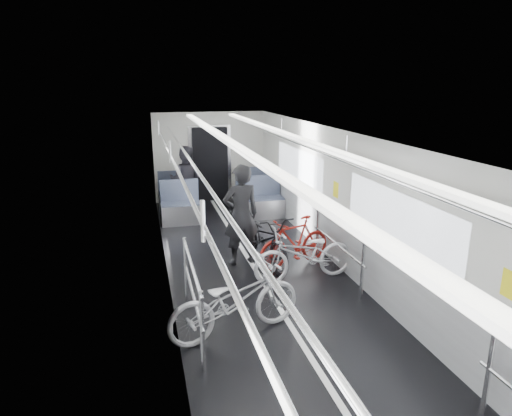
# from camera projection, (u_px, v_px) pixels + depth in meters

# --- Properties ---
(car_shell) EXTENTS (3.02, 14.01, 2.41)m
(car_shell) POSITION_uv_depth(u_px,v_px,m) (258.00, 211.00, 7.51)
(car_shell) COLOR black
(car_shell) RESTS_ON ground
(bike_left_far) EXTENTS (1.93, 1.07, 0.96)m
(bike_left_far) POSITION_uv_depth(u_px,v_px,m) (235.00, 300.00, 5.84)
(bike_left_far) COLOR #A5A5A9
(bike_left_far) RESTS_ON floor
(bike_right_mid) EXTENTS (1.79, 0.75, 0.92)m
(bike_right_mid) POSITION_uv_depth(u_px,v_px,m) (305.00, 254.00, 7.45)
(bike_right_mid) COLOR silver
(bike_right_mid) RESTS_ON floor
(bike_right_far) EXTENTS (1.55, 0.87, 0.90)m
(bike_right_far) POSITION_uv_depth(u_px,v_px,m) (295.00, 242.00, 8.05)
(bike_right_far) COLOR maroon
(bike_right_far) RESTS_ON floor
(bike_aisle) EXTENTS (0.96, 1.90, 0.95)m
(bike_aisle) POSITION_uv_depth(u_px,v_px,m) (264.00, 238.00, 8.17)
(bike_aisle) COLOR black
(bike_aisle) RESTS_ON floor
(person_standing) EXTENTS (0.71, 0.51, 1.82)m
(person_standing) POSITION_uv_depth(u_px,v_px,m) (241.00, 215.00, 8.05)
(person_standing) COLOR black
(person_standing) RESTS_ON floor
(person_seated) EXTENTS (0.97, 0.85, 1.68)m
(person_seated) POSITION_uv_depth(u_px,v_px,m) (186.00, 180.00, 11.18)
(person_seated) COLOR #27262D
(person_seated) RESTS_ON floor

